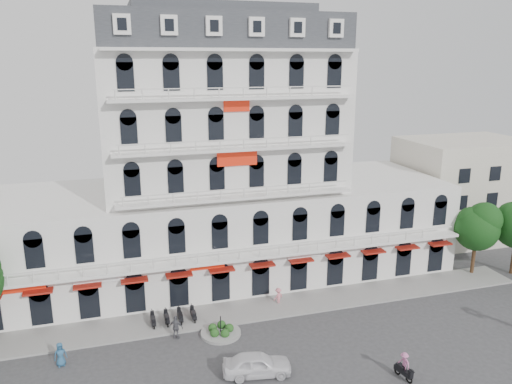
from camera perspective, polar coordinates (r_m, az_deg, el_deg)
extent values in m
plane|color=#38383A|center=(37.03, 2.96, -19.83)|extent=(120.00, 120.00, 0.00)
cube|color=gray|center=(44.31, -1.04, -13.40)|extent=(53.00, 4.00, 0.16)
cube|color=silver|center=(50.54, -3.82, -4.29)|extent=(45.00, 14.00, 9.00)
cube|color=silver|center=(48.07, -4.05, 8.19)|extent=(22.00, 12.00, 13.00)
cube|color=#2D3035|center=(47.81, -4.23, 17.76)|extent=(21.56, 11.76, 3.00)
cube|color=#2D3035|center=(47.94, -4.27, 20.03)|extent=(15.84, 8.64, 0.80)
cube|color=maroon|center=(44.12, -1.59, -8.59)|extent=(40.50, 1.00, 0.15)
cube|color=red|center=(42.57, -2.17, 3.94)|extent=(3.50, 0.10, 1.40)
cube|color=beige|center=(64.98, 22.45, 0.33)|extent=(14.00, 10.00, 12.00)
cylinder|color=gray|center=(41.13, -4.05, -15.79)|extent=(3.20, 3.20, 0.24)
cylinder|color=black|center=(40.74, -4.07, -14.84)|extent=(0.08, 0.08, 1.40)
sphere|color=#1F4818|center=(41.09, -3.07, -15.26)|extent=(0.70, 0.70, 0.70)
sphere|color=#1F4818|center=(41.56, -3.96, -14.90)|extent=(0.70, 0.70, 0.70)
sphere|color=#1F4818|center=(41.22, -4.98, -15.20)|extent=(0.70, 0.70, 0.70)
sphere|color=#1F4818|center=(40.52, -4.75, -15.77)|extent=(0.70, 0.70, 0.70)
sphere|color=#1F4818|center=(40.43, -3.56, -15.82)|extent=(0.70, 0.70, 0.70)
cylinder|color=#382314|center=(55.22, 23.58, -6.94)|extent=(0.36, 0.36, 3.43)
sphere|color=#133912|center=(54.21, 23.92, -3.87)|extent=(4.37, 4.37, 4.37)
sphere|color=#133912|center=(54.02, 24.64, -2.88)|extent=(3.43, 3.43, 3.43)
sphere|color=#133912|center=(53.99, 23.46, -3.20)|extent=(3.12, 3.12, 3.12)
imported|color=white|center=(36.28, 0.11, -19.07)|extent=(5.00, 2.69, 1.62)
cube|color=black|center=(37.44, 16.49, -19.05)|extent=(0.65, 1.54, 0.35)
torus|color=black|center=(37.28, 17.09, -19.77)|extent=(0.24, 0.61, 0.60)
torus|color=black|center=(37.90, 15.85, -19.03)|extent=(0.24, 0.61, 0.60)
imported|color=#BD6497|center=(37.08, 16.57, -18.20)|extent=(0.76, 1.08, 1.52)
imported|color=#2A587F|center=(39.60, -21.46, -16.90)|extent=(0.98, 0.76, 1.78)
imported|color=#56565E|center=(40.59, -9.11, -15.03)|extent=(1.21, 0.97, 1.93)
imported|color=pink|center=(45.22, 2.56, -11.81)|extent=(1.14, 0.95, 1.54)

